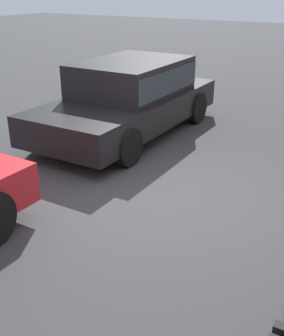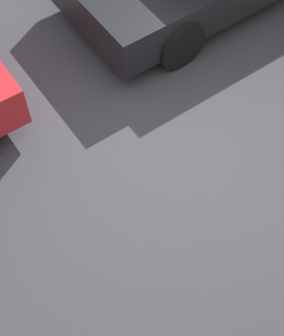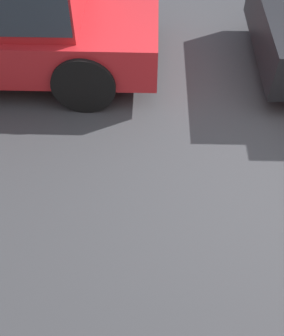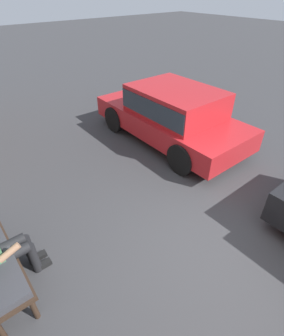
% 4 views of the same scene
% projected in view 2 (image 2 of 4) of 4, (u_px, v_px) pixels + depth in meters
% --- Properties ---
extents(ground_plane, '(60.00, 60.00, 0.00)m').
position_uv_depth(ground_plane, '(166.00, 141.00, 5.85)').
color(ground_plane, '#38383A').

